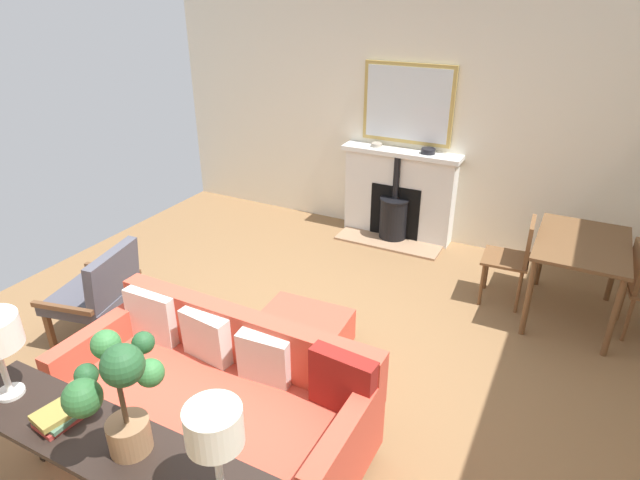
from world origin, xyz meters
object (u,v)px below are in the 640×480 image
at_px(fireplace, 398,199).
at_px(console_table, 108,452).
at_px(armchair_accent, 99,289).
at_px(potted_plant, 117,389).
at_px(table_lamp_far_end, 214,431).
at_px(sofa, 218,397).
at_px(book_stack, 62,414).
at_px(dining_table, 581,253).
at_px(ottoman, 299,336).
at_px(mantel_bowl_far, 428,151).
at_px(mantel_bowl_near, 377,144).
at_px(dining_chair_near_fireplace, 516,254).

relative_size(fireplace, console_table, 0.73).
distance_m(armchair_accent, potted_plant, 2.20).
bearing_deg(table_lamp_far_end, sofa, -140.22).
relative_size(book_stack, dining_table, 0.28).
bearing_deg(console_table, ottoman, 177.93).
height_order(armchair_accent, console_table, armchair_accent).
distance_m(fireplace, potted_plant, 4.32).
bearing_deg(ottoman, potted_plant, 3.47).
bearing_deg(armchair_accent, fireplace, 154.09).
bearing_deg(ottoman, table_lamp_far_end, 19.51).
xyz_separation_m(ottoman, potted_plant, (1.75, 0.11, 0.90)).
xyz_separation_m(sofa, table_lamp_far_end, (0.82, 0.68, 0.77)).
xyz_separation_m(mantel_bowl_far, ottoman, (2.54, -0.18, -0.84)).
distance_m(mantel_bowl_near, table_lamp_far_end, 4.41).
bearing_deg(table_lamp_far_end, book_stack, -89.99).
height_order(sofa, armchair_accent, armchair_accent).
distance_m(ottoman, console_table, 1.80).
bearing_deg(armchair_accent, dining_chair_near_fireplace, 126.15).
distance_m(table_lamp_far_end, potted_plant, 0.51).
bearing_deg(armchair_accent, console_table, 49.88).
bearing_deg(fireplace, armchair_accent, -25.91).
height_order(mantel_bowl_far, armchair_accent, mantel_bowl_far).
relative_size(potted_plant, book_stack, 2.30).
height_order(console_table, book_stack, book_stack).
height_order(book_stack, dining_chair_near_fireplace, dining_chair_near_fireplace).
height_order(sofa, table_lamp_far_end, table_lamp_far_end).
bearing_deg(dining_table, ottoman, -48.27).
distance_m(ottoman, dining_table, 2.47).
distance_m(mantel_bowl_far, console_table, 4.31).
bearing_deg(console_table, armchair_accent, -130.12).
bearing_deg(mantel_bowl_far, sofa, -3.99).
bearing_deg(book_stack, sofa, 160.75).
distance_m(armchair_accent, dining_table, 3.99).
bearing_deg(book_stack, dining_chair_near_fireplace, 153.79).
xyz_separation_m(ottoman, table_lamp_far_end, (1.75, 0.62, 0.90)).
height_order(ottoman, table_lamp_far_end, table_lamp_far_end).
bearing_deg(sofa, book_stack, -19.25).
bearing_deg(fireplace, sofa, 0.91).
distance_m(fireplace, mantel_bowl_far, 0.67).
relative_size(fireplace, dining_chair_near_fireplace, 1.59).
relative_size(fireplace, mantel_bowl_far, 8.80).
distance_m(sofa, dining_table, 3.19).
height_order(table_lamp_far_end, dining_chair_near_fireplace, table_lamp_far_end).
height_order(sofa, ottoman, sofa).
distance_m(armchair_accent, table_lamp_far_end, 2.61).
relative_size(sofa, dining_table, 1.92).
distance_m(fireplace, mantel_bowl_near, 0.66).
height_order(mantel_bowl_near, book_stack, mantel_bowl_near).
bearing_deg(mantel_bowl_near, armchair_accent, -20.96).
bearing_deg(potted_plant, fireplace, -177.03).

